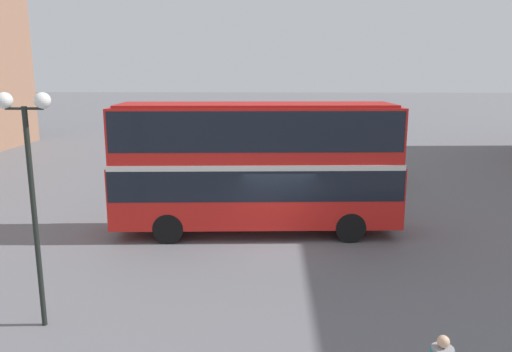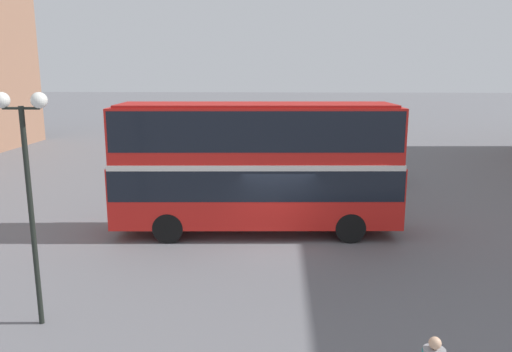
# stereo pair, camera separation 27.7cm
# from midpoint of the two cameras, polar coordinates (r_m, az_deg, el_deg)

# --- Properties ---
(ground_plane) EXTENTS (240.00, 240.00, 0.00)m
(ground_plane) POSITION_cam_midpoint_polar(r_m,az_deg,el_deg) (17.60, 2.13, -7.78)
(ground_plane) COLOR slate
(double_decker_bus) EXTENTS (10.43, 3.04, 4.80)m
(double_decker_bus) POSITION_cam_midpoint_polar(r_m,az_deg,el_deg) (18.13, -0.44, 1.83)
(double_decker_bus) COLOR red
(double_decker_bus) RESTS_ON ground_plane
(parked_car_kerb_near) EXTENTS (4.90, 2.59, 1.45)m
(parked_car_kerb_near) POSITION_cam_midpoint_polar(r_m,az_deg,el_deg) (27.42, 9.90, 0.90)
(parked_car_kerb_near) COLOR maroon
(parked_car_kerb_near) RESTS_ON ground_plane
(parked_car_kerb_far) EXTENTS (4.36, 1.98, 1.47)m
(parked_car_kerb_far) POSITION_cam_midpoint_polar(r_m,az_deg,el_deg) (33.07, -9.09, 2.80)
(parked_car_kerb_far) COLOR navy
(parked_car_kerb_far) RESTS_ON ground_plane
(street_lamp_twin_globe) EXTENTS (1.20, 0.36, 5.50)m
(street_lamp_twin_globe) POSITION_cam_midpoint_polar(r_m,az_deg,el_deg) (12.22, -25.15, 2.19)
(street_lamp_twin_globe) COLOR black
(street_lamp_twin_globe) RESTS_ON ground_plane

